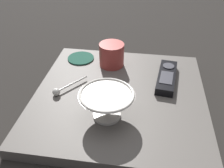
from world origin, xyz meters
TOP-DOWN VIEW (x-y plane):
  - ground_plane at (0.00, 0.00)m, footprint 6.00×6.00m
  - table at (0.00, 0.00)m, footprint 0.52×0.52m
  - cereal_bowl at (0.02, 0.11)m, footprint 0.15×0.15m
  - coffee_mug at (0.05, -0.16)m, footprint 0.09×0.09m
  - teaspoon at (0.18, 0.03)m, footprint 0.09×0.11m
  - tv_remote_near at (-0.14, -0.09)m, footprint 0.08×0.18m
  - drink_coaster at (0.17, -0.19)m, footprint 0.10×0.10m

SIDE VIEW (x-z plane):
  - ground_plane at x=0.00m, z-range 0.00..0.00m
  - table at x=0.00m, z-range 0.00..0.03m
  - drink_coaster at x=0.17m, z-range 0.03..0.04m
  - teaspoon at x=0.18m, z-range 0.03..0.06m
  - tv_remote_near at x=-0.14m, z-range 0.03..0.06m
  - coffee_mug at x=0.05m, z-range 0.03..0.12m
  - cereal_bowl at x=0.02m, z-range 0.04..0.12m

